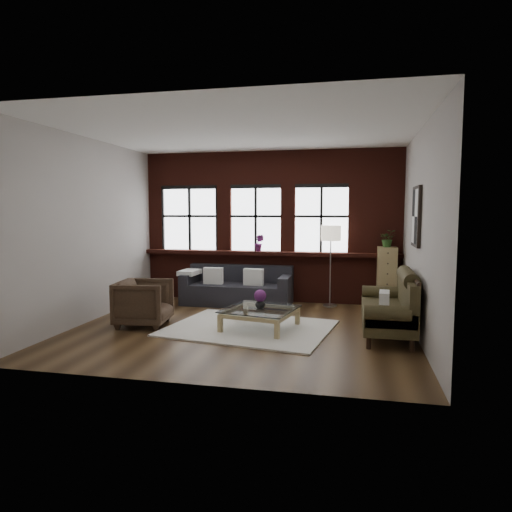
% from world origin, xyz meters
% --- Properties ---
extents(floor, '(5.50, 5.50, 0.00)m').
position_xyz_m(floor, '(0.00, 0.00, 0.00)').
color(floor, '#3B2715').
rests_on(floor, ground).
extents(ceiling, '(5.50, 5.50, 0.00)m').
position_xyz_m(ceiling, '(0.00, 0.00, 3.20)').
color(ceiling, white).
rests_on(ceiling, ground).
extents(wall_back, '(5.50, 0.00, 5.50)m').
position_xyz_m(wall_back, '(0.00, 2.50, 1.60)').
color(wall_back, '#AFA9A3').
rests_on(wall_back, ground).
extents(wall_front, '(5.50, 0.00, 5.50)m').
position_xyz_m(wall_front, '(0.00, -2.50, 1.60)').
color(wall_front, '#AFA9A3').
rests_on(wall_front, ground).
extents(wall_left, '(0.00, 5.00, 5.00)m').
position_xyz_m(wall_left, '(-2.75, 0.00, 1.60)').
color(wall_left, '#AFA9A3').
rests_on(wall_left, ground).
extents(wall_right, '(0.00, 5.00, 5.00)m').
position_xyz_m(wall_right, '(2.75, 0.00, 1.60)').
color(wall_right, '#AFA9A3').
rests_on(wall_right, ground).
extents(brick_backwall, '(5.50, 0.12, 3.20)m').
position_xyz_m(brick_backwall, '(0.00, 2.44, 1.60)').
color(brick_backwall, '#461810').
rests_on(brick_backwall, floor).
extents(sill_ledge, '(5.50, 0.30, 0.08)m').
position_xyz_m(sill_ledge, '(0.00, 2.35, 1.04)').
color(sill_ledge, '#461810').
rests_on(sill_ledge, brick_backwall).
extents(window_left, '(1.38, 0.10, 1.50)m').
position_xyz_m(window_left, '(-1.80, 2.45, 1.75)').
color(window_left, black).
rests_on(window_left, brick_backwall).
extents(window_mid, '(1.38, 0.10, 1.50)m').
position_xyz_m(window_mid, '(-0.30, 2.45, 1.75)').
color(window_mid, black).
rests_on(window_mid, brick_backwall).
extents(window_right, '(1.38, 0.10, 1.50)m').
position_xyz_m(window_right, '(1.10, 2.45, 1.75)').
color(window_right, black).
rests_on(window_right, brick_backwall).
extents(wall_poster, '(0.05, 0.74, 0.94)m').
position_xyz_m(wall_poster, '(2.72, 0.30, 1.85)').
color(wall_poster, black).
rests_on(wall_poster, wall_right).
extents(shag_rug, '(2.87, 2.42, 0.03)m').
position_xyz_m(shag_rug, '(0.12, -0.00, 0.01)').
color(shag_rug, silver).
rests_on(shag_rug, floor).
extents(dark_sofa, '(2.25, 0.91, 0.81)m').
position_xyz_m(dark_sofa, '(-0.58, 1.90, 0.41)').
color(dark_sofa, black).
rests_on(dark_sofa, floor).
extents(pillow_a, '(0.40, 0.15, 0.34)m').
position_xyz_m(pillow_a, '(-1.07, 1.80, 0.60)').
color(pillow_a, silver).
rests_on(pillow_a, dark_sofa).
extents(pillow_b, '(0.41, 0.17, 0.34)m').
position_xyz_m(pillow_b, '(-0.21, 1.80, 0.60)').
color(pillow_b, silver).
rests_on(pillow_b, dark_sofa).
extents(vintage_settee, '(0.85, 1.90, 1.02)m').
position_xyz_m(vintage_settee, '(2.30, 0.10, 0.51)').
color(vintage_settee, '#373019').
rests_on(vintage_settee, floor).
extents(pillow_settee, '(0.17, 0.39, 0.34)m').
position_xyz_m(pillow_settee, '(2.22, -0.48, 0.61)').
color(pillow_settee, silver).
rests_on(pillow_settee, vintage_settee).
extents(armchair, '(0.96, 0.94, 0.78)m').
position_xyz_m(armchair, '(-1.68, -0.16, 0.39)').
color(armchair, '#34251A').
rests_on(armchair, floor).
extents(coffee_table, '(1.28, 1.28, 0.37)m').
position_xyz_m(coffee_table, '(0.30, -0.01, 0.17)').
color(coffee_table, tan).
rests_on(coffee_table, shag_rug).
extents(vase, '(0.16, 0.16, 0.17)m').
position_xyz_m(vase, '(0.30, -0.01, 0.44)').
color(vase, '#B2B2B2').
rests_on(vase, coffee_table).
extents(flowers, '(0.20, 0.20, 0.20)m').
position_xyz_m(flowers, '(0.30, -0.01, 0.56)').
color(flowers, '#69256C').
rests_on(flowers, vase).
extents(drawer_chest, '(0.38, 0.38, 1.22)m').
position_xyz_m(drawer_chest, '(2.43, 2.19, 0.61)').
color(drawer_chest, tan).
rests_on(drawer_chest, floor).
extents(potted_plant_top, '(0.33, 0.29, 0.35)m').
position_xyz_m(potted_plant_top, '(2.43, 2.19, 1.40)').
color(potted_plant_top, '#2D5923').
rests_on(potted_plant_top, drawer_chest).
extents(floor_lamp, '(0.40, 0.40, 1.79)m').
position_xyz_m(floor_lamp, '(1.32, 2.11, 0.90)').
color(floor_lamp, '#A5A5A8').
rests_on(floor_lamp, floor).
extents(sill_plant, '(0.22, 0.19, 0.36)m').
position_xyz_m(sill_plant, '(-0.20, 2.32, 1.26)').
color(sill_plant, '#69256C').
rests_on(sill_plant, sill_ledge).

